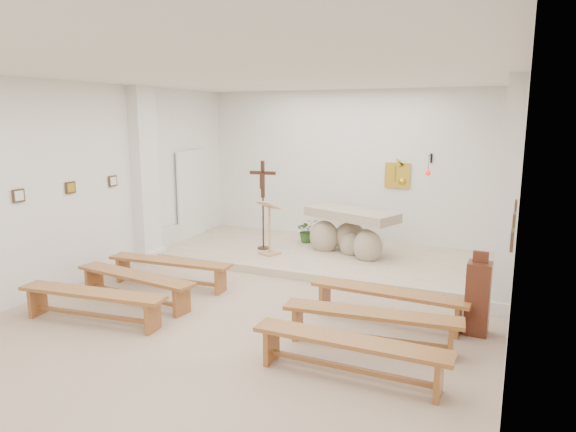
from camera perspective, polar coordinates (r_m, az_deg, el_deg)
The scene contains 29 objects.
ground at distance 7.64m, azimuth -4.86°, elevation -11.42°, with size 7.00×10.00×0.00m, color tan.
wall_left at distance 9.37m, azimuth -24.01°, elevation 2.94°, with size 0.02×10.00×3.50m, color white.
wall_right at distance 6.25m, azimuth 24.01°, elevation -0.64°, with size 0.02×10.00×3.50m, color white.
wall_back at distance 11.72m, azimuth 7.08°, elevation 5.23°, with size 7.00×0.02×3.50m, color white.
ceiling at distance 7.09m, azimuth -5.33°, elevation 15.66°, with size 7.00×10.00×0.02m, color silver.
sanctuary_platform at distance 10.64m, azimuth 4.43°, elevation -4.49°, with size 6.98×3.00×0.15m, color beige.
pilaster_left at distance 10.71m, azimuth -15.58°, elevation 4.38°, with size 0.26×0.55×3.50m, color white.
pilaster_right at distance 8.22m, azimuth 23.39°, elevation 1.99°, with size 0.26×0.55×3.50m, color white.
gold_wall_relief at distance 11.43m, azimuth 12.05°, elevation 4.43°, with size 0.55×0.04×0.55m, color gold.
sanctuary_lamp at distance 11.04m, azimuth 15.35°, elevation 4.88°, with size 0.11×0.36×0.44m.
station_frame_left_front at distance 8.86m, azimuth -27.76°, elevation 2.02°, with size 0.03×0.20×0.20m, color #3C2B1A.
station_frame_left_mid at distance 9.49m, azimuth -23.02°, elevation 2.93°, with size 0.03×0.20×0.20m, color #3C2B1A.
station_frame_left_rear at distance 10.19m, azimuth -18.89°, elevation 3.70°, with size 0.03×0.20×0.20m, color #3C2B1A.
station_frame_right_front at distance 5.47m, azimuth 23.64°, elevation -2.48°, with size 0.03×0.20×0.20m, color #3C2B1A.
station_frame_right_mid at distance 6.45m, azimuth 23.84°, elevation -0.56°, with size 0.03×0.20×0.20m, color #3C2B1A.
station_frame_right_rear at distance 7.43m, azimuth 23.98°, elevation 0.85°, with size 0.03×0.20×0.20m, color #3C2B1A.
radiator_left at distance 11.54m, azimuth -13.21°, elevation -2.53°, with size 0.10×0.85×0.52m, color silver.
radiator_right at distance 9.22m, azimuth 23.18°, elevation -6.54°, with size 0.10×0.85×0.52m, color silver.
altar at distance 10.55m, azimuth 6.88°, elevation -2.10°, with size 2.07×1.37×1.00m.
lectern at distance 10.36m, azimuth -2.14°, elevation -1.33°, with size 0.48×0.44×1.12m.
crucifix_stand at distance 10.71m, azimuth -2.81°, elevation 1.95°, with size 0.56×0.25×1.87m.
potted_plant at distance 11.42m, azimuth 2.15°, elevation -1.61°, with size 0.48×0.42×0.54m, color #2A5020.
donation_pedestal at distance 7.45m, azimuth 20.34°, elevation -8.51°, with size 0.32×0.32×1.16m.
bench_left_front at distance 9.14m, azimuth -13.00°, elevation -5.49°, with size 2.28×0.54×0.48m.
bench_right_front at distance 7.54m, azimuth 11.04°, elevation -8.97°, with size 2.28×0.46×0.48m.
bench_left_second at distance 8.49m, azimuth -16.65°, elevation -6.96°, with size 2.29×0.61×0.48m.
bench_right_second at distance 6.74m, azimuth 9.22°, elevation -11.39°, with size 2.29×0.62×0.48m.
bench_left_third at distance 7.88m, azimuth -20.93°, elevation -8.62°, with size 2.29×0.63×0.48m.
bench_right_third at distance 5.95m, azimuth 6.87°, elevation -14.43°, with size 2.26×0.36×0.48m.
Camera 1 is at (3.50, -6.14, 2.90)m, focal length 32.00 mm.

